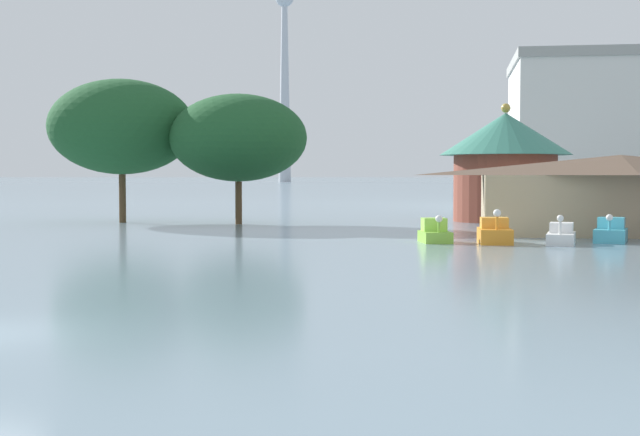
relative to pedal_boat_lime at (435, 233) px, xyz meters
The scene contains 10 objects.
pedal_boat_lime is the anchor object (origin of this frame).
pedal_boat_orange 3.03m from the pedal_boat_lime, ahead, with size 1.73×2.82×1.79m.
pedal_boat_white 6.32m from the pedal_boat_lime, ahead, with size 1.78×3.13×1.53m.
pedal_boat_cyan 9.08m from the pedal_boat_lime, ahead, with size 2.09×2.76×1.50m.
boathouse 13.06m from the pedal_boat_lime, 35.47° to the left, with size 16.93×7.88×4.64m.
green_roof_pavilion 22.39m from the pedal_boat_lime, 77.53° to the left, with size 9.77×9.77×8.77m.
shoreline_tree_tall_left 28.35m from the pedal_boat_lime, 145.71° to the left, with size 10.52×10.52×10.36m.
shoreline_tree_mid 21.17m from the pedal_boat_lime, 133.28° to the left, with size 9.65×9.65×9.13m.
background_building_block 55.71m from the pedal_boat_lime, 70.45° to the left, with size 22.78×19.17×15.86m.
distant_broadcast_tower 368.67m from the pedal_boat_lime, 101.97° to the left, with size 8.53×8.53×169.55m.
Camera 1 is at (10.28, -18.04, 3.52)m, focal length 50.03 mm.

